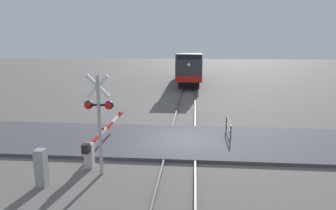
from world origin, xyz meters
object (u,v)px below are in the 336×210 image
Objects in this scene: crossing_signal at (99,113)px; guard_railing at (229,126)px; crossing_gate at (96,143)px; utility_cabinet at (41,168)px; locomotive at (190,66)px.

guard_railing is at bearing 44.20° from crossing_signal.
guard_railing is (6.56, 4.02, -0.16)m from crossing_gate.
crossing_gate is 4.64× the size of utility_cabinet.
crossing_gate is 3.04× the size of guard_railing.
crossing_signal is 2.58m from crossing_gate.
utility_cabinet is 0.66× the size of guard_railing.
crossing_signal is at bearing -135.80° from guard_railing.
crossing_signal reaches higher than crossing_gate.
guard_railing is at bearing 31.48° from crossing_gate.
utility_cabinet is at bearing -113.22° from crossing_gate.
crossing_gate reaches higher than guard_railing.
crossing_signal is at bearing -96.15° from locomotive.
guard_railing is (7.79, 6.87, -0.12)m from utility_cabinet.
utility_cabinet is at bearing -148.39° from crossing_signal.
crossing_signal reaches higher than guard_railing.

